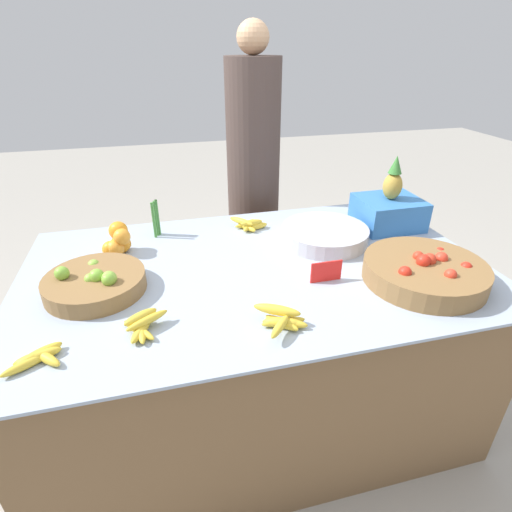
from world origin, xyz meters
The scene contains 14 objects.
ground_plane centered at (0.00, 0.00, 0.00)m, with size 12.00×12.00×0.00m, color #A39E93.
market_table centered at (0.00, 0.00, 0.40)m, with size 1.86×1.13×0.79m.
lime_bowl centered at (-0.61, -0.03, 0.83)m, with size 0.36×0.36×0.11m.
tomato_basket centered at (0.60, -0.26, 0.84)m, with size 0.46×0.46×0.12m.
orange_pile centered at (-0.54, 0.26, 0.85)m, with size 0.12×0.13×0.14m.
metal_bowl centered at (0.36, 0.15, 0.83)m, with size 0.39×0.39×0.07m.
price_sign centered at (0.23, -0.17, 0.84)m, with size 0.12×0.01×0.08m.
produce_crate centered at (0.73, 0.24, 0.88)m, with size 0.29×0.26×0.35m.
veg_bundle centered at (-0.37, 0.41, 0.88)m, with size 0.03×0.04×0.17m.
banana_bunch_middle_right centered at (-0.45, -0.31, 0.82)m, with size 0.16×0.16×0.06m.
banana_bunch_front_left centered at (0.06, 0.37, 0.82)m, with size 0.18×0.15×0.05m.
banana_bunch_back_center centered at (-0.01, -0.39, 0.82)m, with size 0.17×0.18×0.06m.
banana_bunch_front_center centered at (-0.74, -0.38, 0.81)m, with size 0.17×0.13×0.03m.
vendor_person centered at (0.20, 0.85, 0.80)m, with size 0.30×0.30×1.71m.
Camera 1 is at (-0.35, -1.37, 1.60)m, focal length 28.00 mm.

